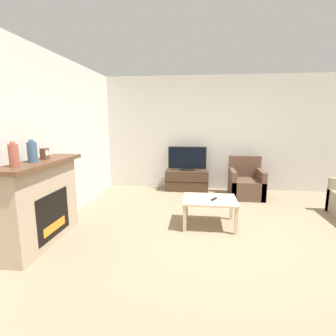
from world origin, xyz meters
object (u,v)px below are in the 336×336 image
mantel_clock (45,154)px  remote (214,199)px  fireplace (41,202)px  armchair (246,184)px  coffee_table (210,202)px  mantel_vase_centre_left (32,151)px  tv (187,159)px  mantel_vase_left (14,155)px  tv_stand (187,180)px

mantel_clock → remote: 2.55m
fireplace → mantel_clock: bearing=83.2°
fireplace → armchair: 4.09m
coffee_table → remote: size_ratio=5.61×
fireplace → coffee_table: size_ratio=1.77×
mantel_vase_centre_left → coffee_table: bearing=23.8°
fireplace → tv: (1.82, 2.99, 0.17)m
fireplace → mantel_vase_left: (0.02, -0.44, 0.70)m
tv_stand → remote: 2.21m
coffee_table → tv_stand: bearing=102.3°
mantel_vase_centre_left → tv_stand: mantel_vase_centre_left is taller
armchair → coffee_table: size_ratio=1.04×
armchair → remote: (-0.79, -1.76, 0.17)m
coffee_table → tv: bearing=102.3°
fireplace → tv: fireplace is taller
mantel_clock → mantel_vase_left: bearing=-90.1°
fireplace → mantel_vase_left: mantel_vase_left is taller
mantel_clock → mantel_vase_centre_left: bearing=-90.2°
mantel_vase_left → armchair: bearing=44.5°
fireplace → tv_stand: 3.52m
tv → armchair: (1.31, -0.37, -0.47)m
mantel_clock → tv_stand: 3.50m
mantel_clock → coffee_table: bearing=18.1°
fireplace → tv_stand: size_ratio=1.47×
mantel_vase_centre_left → armchair: mantel_vase_centre_left is taller
mantel_clock → coffee_table: size_ratio=0.18×
mantel_vase_left → tv_stand: mantel_vase_left is taller
mantel_vase_left → mantel_vase_centre_left: bearing=90.0°
mantel_clock → armchair: 4.08m
mantel_clock → fireplace: bearing=-96.8°
tv_stand → remote: tv_stand is taller
coffee_table → remote: remote is taller
tv → remote: tv is taller
coffee_table → armchair: bearing=63.7°
remote → coffee_table: bearing=-178.8°
fireplace → remote: bearing=20.0°
fireplace → mantel_vase_centre_left: bearing=-81.4°
mantel_clock → remote: bearing=16.8°
mantel_clock → tv: 3.40m
tv → mantel_clock: bearing=-122.4°
mantel_vase_left → coffee_table: size_ratio=0.35×
fireplace → remote: 2.50m
mantel_vase_left → tv: (1.80, 3.43, -0.53)m
mantel_clock → tv: bearing=57.6°
mantel_vase_centre_left → coffee_table: (2.26, 1.00, -0.90)m
armchair → fireplace: bearing=-140.1°
mantel_vase_centre_left → fireplace: bearing=98.6°
armchair → remote: bearing=-114.1°
coffee_table → remote: (0.06, -0.04, 0.07)m
fireplace → mantel_vase_left: bearing=-87.8°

